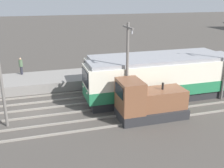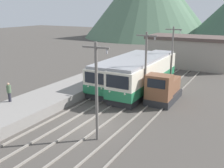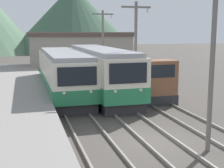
{
  "view_description": "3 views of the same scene",
  "coord_description": "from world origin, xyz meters",
  "px_view_note": "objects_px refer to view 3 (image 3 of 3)",
  "views": [
    {
      "loc": [
        19.32,
        0.54,
        8.65
      ],
      "look_at": [
        -0.47,
        6.39,
        1.57
      ],
      "focal_mm": 42.0,
      "sensor_mm": 36.0,
      "label": 1
    },
    {
      "loc": [
        10.57,
        -15.83,
        8.76
      ],
      "look_at": [
        -1.34,
        5.86,
        1.7
      ],
      "focal_mm": 42.0,
      "sensor_mm": 36.0,
      "label": 2
    },
    {
      "loc": [
        -5.51,
        -12.53,
        4.91
      ],
      "look_at": [
        -0.34,
        5.48,
        1.73
      ],
      "focal_mm": 50.0,
      "sensor_mm": 36.0,
      "label": 3
    }
  ],
  "objects_px": {
    "catenary_mast_near": "(212,62)",
    "catenary_mast_mid": "(136,49)",
    "catenary_mast_far": "(103,44)",
    "commuter_train_left": "(63,75)",
    "commuter_train_center": "(100,73)",
    "shunting_locomotive": "(149,83)"
  },
  "relations": [
    {
      "from": "commuter_train_left",
      "to": "commuter_train_center",
      "type": "xyz_separation_m",
      "value": [
        2.8,
        -0.41,
        0.1
      ]
    },
    {
      "from": "commuter_train_center",
      "to": "catenary_mast_mid",
      "type": "relative_size",
      "value": 2.0
    },
    {
      "from": "catenary_mast_far",
      "to": "catenary_mast_near",
      "type": "bearing_deg",
      "value": -90.0
    },
    {
      "from": "catenary_mast_near",
      "to": "catenary_mast_mid",
      "type": "height_order",
      "value": "same"
    },
    {
      "from": "commuter_train_left",
      "to": "shunting_locomotive",
      "type": "height_order",
      "value": "commuter_train_left"
    },
    {
      "from": "commuter_train_left",
      "to": "catenary_mast_mid",
      "type": "bearing_deg",
      "value": -44.53
    },
    {
      "from": "catenary_mast_near",
      "to": "catenary_mast_mid",
      "type": "relative_size",
      "value": 1.0
    },
    {
      "from": "commuter_train_left",
      "to": "commuter_train_center",
      "type": "distance_m",
      "value": 2.83
    },
    {
      "from": "shunting_locomotive",
      "to": "catenary_mast_mid",
      "type": "distance_m",
      "value": 3.13
    },
    {
      "from": "commuter_train_center",
      "to": "catenary_mast_far",
      "type": "xyz_separation_m",
      "value": [
        1.51,
        4.9,
        2.03
      ]
    },
    {
      "from": "commuter_train_left",
      "to": "catenary_mast_far",
      "type": "distance_m",
      "value": 6.58
    },
    {
      "from": "catenary_mast_mid",
      "to": "catenary_mast_far",
      "type": "distance_m",
      "value": 8.74
    },
    {
      "from": "commuter_train_center",
      "to": "shunting_locomotive",
      "type": "xyz_separation_m",
      "value": [
        3.0,
        -2.7,
        -0.48
      ]
    },
    {
      "from": "catenary_mast_near",
      "to": "catenary_mast_mid",
      "type": "distance_m",
      "value": 8.74
    },
    {
      "from": "commuter_train_center",
      "to": "catenary_mast_far",
      "type": "bearing_deg",
      "value": 72.91
    },
    {
      "from": "commuter_train_left",
      "to": "commuter_train_center",
      "type": "bearing_deg",
      "value": -8.26
    },
    {
      "from": "shunting_locomotive",
      "to": "catenary_mast_near",
      "type": "xyz_separation_m",
      "value": [
        -1.49,
        -9.86,
        2.51
      ]
    },
    {
      "from": "catenary_mast_mid",
      "to": "catenary_mast_far",
      "type": "height_order",
      "value": "same"
    },
    {
      "from": "commuter_train_left",
      "to": "catenary_mast_near",
      "type": "height_order",
      "value": "catenary_mast_near"
    },
    {
      "from": "shunting_locomotive",
      "to": "catenary_mast_near",
      "type": "height_order",
      "value": "catenary_mast_near"
    },
    {
      "from": "commuter_train_left",
      "to": "catenary_mast_near",
      "type": "bearing_deg",
      "value": -71.63
    },
    {
      "from": "commuter_train_left",
      "to": "catenary_mast_mid",
      "type": "height_order",
      "value": "catenary_mast_mid"
    }
  ]
}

